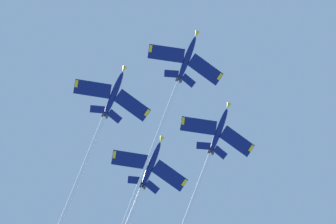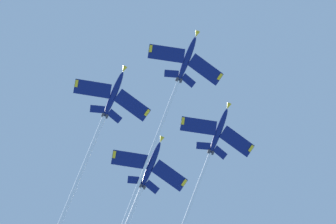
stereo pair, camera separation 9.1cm
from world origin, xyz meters
TOP-DOWN VIEW (x-y plane):
  - jet_lead at (1.12, -6.18)m, footprint 50.90×27.03m
  - jet_left_wing at (8.66, -24.36)m, footprint 50.09×26.46m
  - jet_right_wing at (19.23, 1.59)m, footprint 41.54×22.85m
  - jet_slot at (25.62, -17.04)m, footprint 42.67×23.24m

SIDE VIEW (x-z plane):
  - jet_slot at x=25.62m, z-range 124.13..142.18m
  - jet_right_wing at x=19.23m, z-range 129.05..146.55m
  - jet_left_wing at x=8.66m, z-range 127.60..148.18m
  - jet_lead at x=1.12m, z-range 132.06..151.76m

